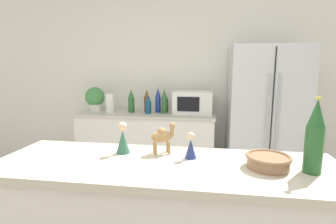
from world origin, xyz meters
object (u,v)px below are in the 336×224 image
(back_bottle_1, at_px, (164,102))
(fruit_bowl, at_px, (268,161))
(refrigerator, at_px, (264,120))
(wise_man_figurine_crimson, at_px, (191,147))
(wise_man_figurine_blue, at_px, (123,140))
(paper_towel_roll, at_px, (110,103))
(back_bottle_0, at_px, (166,103))
(camel_figurine, at_px, (163,136))
(potted_plant, at_px, (95,98))
(microwave, at_px, (193,102))
(back_bottle_4, at_px, (148,105))
(back_bottle_5, at_px, (147,101))
(back_bottle_2, at_px, (131,101))
(back_bottle_3, at_px, (158,100))
(wine_bottle, at_px, (315,137))

(back_bottle_1, xyz_separation_m, fruit_bowl, (0.83, -1.99, -0.00))
(refrigerator, height_order, fruit_bowl, refrigerator)
(wise_man_figurine_crimson, bearing_deg, wise_man_figurine_blue, 175.79)
(paper_towel_roll, relative_size, back_bottle_0, 0.96)
(camel_figurine, bearing_deg, potted_plant, 123.20)
(microwave, bearing_deg, back_bottle_4, -170.09)
(refrigerator, relative_size, camel_figurine, 10.08)
(paper_towel_roll, bearing_deg, fruit_bowl, -51.97)
(back_bottle_0, height_order, wise_man_figurine_blue, wise_man_figurine_blue)
(paper_towel_roll, bearing_deg, back_bottle_0, 11.34)
(paper_towel_roll, height_order, back_bottle_5, back_bottle_5)
(back_bottle_2, bearing_deg, refrigerator, -1.78)
(back_bottle_2, bearing_deg, wise_man_figurine_crimson, -65.06)
(refrigerator, bearing_deg, back_bottle_3, 175.74)
(microwave, relative_size, back_bottle_1, 1.54)
(back_bottle_0, bearing_deg, fruit_bowl, -68.41)
(paper_towel_roll, bearing_deg, wine_bottle, -49.17)
(fruit_bowl, bearing_deg, refrigerator, 79.02)
(wise_man_figurine_crimson, bearing_deg, back_bottle_0, 102.92)
(back_bottle_5, distance_m, camel_figurine, 2.00)
(back_bottle_3, relative_size, camel_figurine, 1.90)
(wise_man_figurine_blue, bearing_deg, refrigerator, 58.70)
(refrigerator, height_order, camel_figurine, refrigerator)
(potted_plant, distance_m, camel_figurine, 2.27)
(refrigerator, height_order, back_bottle_1, refrigerator)
(back_bottle_0, xyz_separation_m, back_bottle_5, (-0.24, -0.05, 0.02))
(refrigerator, relative_size, back_bottle_1, 5.54)
(back_bottle_3, height_order, camel_figurine, back_bottle_3)
(wise_man_figurine_crimson, bearing_deg, paper_towel_roll, 121.79)
(back_bottle_1, distance_m, wine_bottle, 2.26)
(potted_plant, distance_m, paper_towel_roll, 0.25)
(back_bottle_2, xyz_separation_m, wine_bottle, (1.44, -2.02, 0.13))
(wine_bottle, bearing_deg, camel_figurine, 167.41)
(refrigerator, xyz_separation_m, paper_towel_roll, (-1.91, 0.01, 0.17))
(back_bottle_2, relative_size, wise_man_figurine_blue, 1.72)
(wise_man_figurine_blue, distance_m, wise_man_figurine_crimson, 0.38)
(back_bottle_1, height_order, fruit_bowl, back_bottle_1)
(paper_towel_roll, relative_size, back_bottle_2, 0.79)
(back_bottle_1, bearing_deg, back_bottle_4, -167.39)
(back_bottle_4, distance_m, back_bottle_5, 0.12)
(microwave, bearing_deg, fruit_bowl, -76.91)
(back_bottle_2, xyz_separation_m, wise_man_figurine_blue, (0.52, -1.89, 0.04))
(back_bottle_3, relative_size, back_bottle_4, 1.38)
(fruit_bowl, xyz_separation_m, camel_figurine, (-0.52, 0.13, 0.06))
(potted_plant, relative_size, back_bottle_1, 1.01)
(wine_bottle, bearing_deg, potted_plant, 133.45)
(back_bottle_3, xyz_separation_m, back_bottle_5, (-0.15, 0.01, -0.01))
(wine_bottle, relative_size, fruit_bowl, 1.64)
(back_bottle_1, relative_size, wine_bottle, 0.91)
(fruit_bowl, bearing_deg, back_bottle_1, 112.63)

